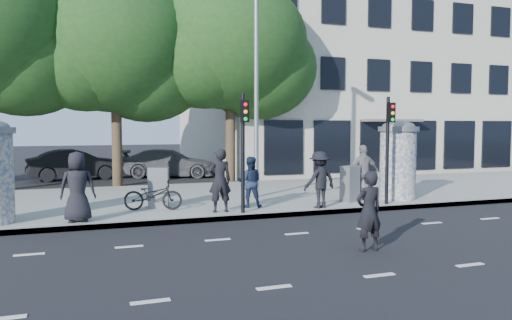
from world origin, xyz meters
name	(u,v)px	position (x,y,z in m)	size (l,w,h in m)	color
ground	(323,247)	(0.00, 0.00, 0.00)	(120.00, 120.00, 0.00)	black
sidewalk	(228,197)	(0.00, 7.50, 0.07)	(40.00, 8.00, 0.15)	gray
curb	(266,216)	(0.00, 3.55, 0.07)	(40.00, 0.10, 0.16)	slate
lane_dash_near	(379,275)	(0.00, -2.20, 0.00)	(32.00, 0.12, 0.01)	silver
lane_dash_far	(297,234)	(0.00, 1.40, 0.00)	(32.00, 0.12, 0.01)	silver
ad_column_right	(398,158)	(5.20, 4.70, 1.54)	(1.36, 1.36, 2.65)	beige
traffic_pole_near	(243,140)	(-0.60, 3.79, 2.23)	(0.22, 0.31, 3.40)	black
traffic_pole_far	(389,139)	(4.20, 3.79, 2.23)	(0.22, 0.31, 3.40)	black
street_lamp	(257,63)	(0.80, 6.63, 4.79)	(0.25, 0.93, 8.00)	slate
tree_near_left	(115,45)	(-3.50, 12.70, 6.06)	(6.80, 6.80, 8.97)	#38281C
tree_center	(230,44)	(1.50, 12.30, 6.31)	(7.00, 7.00, 9.30)	#38281C
building	(349,75)	(12.00, 19.99, 5.99)	(20.30, 15.85, 12.00)	#AEA592
ped_a	(78,187)	(-5.06, 3.95, 1.07)	(0.90, 0.58, 1.84)	black
ped_b	(220,180)	(-1.20, 4.16, 1.07)	(0.67, 0.44, 1.84)	black
ped_c	(250,182)	(-0.11, 4.69, 0.93)	(0.76, 0.59, 1.55)	#19233E
ped_d	(320,180)	(1.86, 3.90, 1.01)	(1.11, 0.64, 1.72)	black
ped_e	(363,172)	(3.96, 4.85, 1.08)	(1.09, 0.62, 1.86)	gray
man_road	(369,211)	(0.75, -0.63, 0.85)	(0.62, 0.41, 1.70)	black
bicycle	(153,195)	(-2.98, 5.15, 0.60)	(1.70, 0.59, 0.89)	black
cabinet_left	(159,188)	(-2.76, 5.53, 0.77)	(0.59, 0.43, 1.23)	slate
cabinet_right	(350,184)	(3.36, 4.69, 0.74)	(0.56, 0.41, 1.17)	slate
car_mid	(76,165)	(-5.24, 16.19, 0.74)	(4.48, 1.56, 1.48)	black
car_right	(169,163)	(-0.74, 15.94, 0.71)	(4.88, 1.98, 1.42)	#53555A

